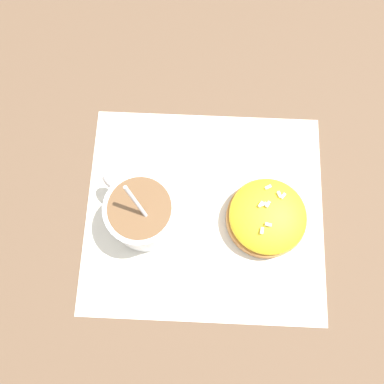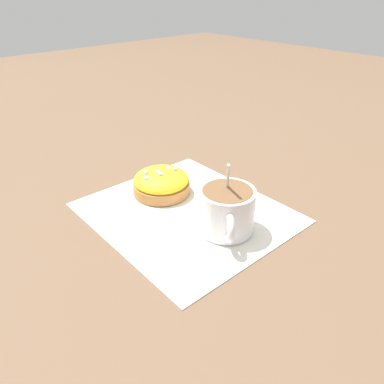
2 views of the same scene
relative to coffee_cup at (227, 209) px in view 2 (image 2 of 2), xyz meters
The scene contains 4 objects.
ground_plane 0.08m from the coffee_cup, behind, with size 3.00×3.00×0.00m, color brown.
paper_napkin 0.08m from the coffee_cup, behind, with size 0.30×0.27×0.00m.
coffee_cup is the anchor object (origin of this frame).
frosted_pastry 0.15m from the coffee_cup, behind, with size 0.09×0.09×0.04m.
Camera 2 is at (0.36, -0.32, 0.32)m, focal length 35.00 mm.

